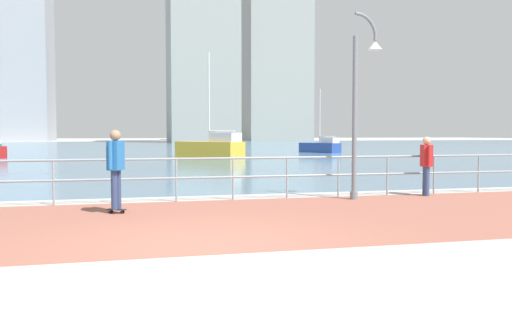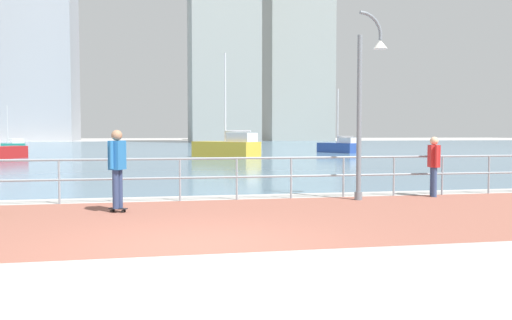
# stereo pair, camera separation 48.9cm
# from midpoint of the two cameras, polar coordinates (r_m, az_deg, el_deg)

# --- Properties ---
(ground) EXTENTS (220.00, 220.00, 0.00)m
(ground) POSITION_cam_midpoint_polar(r_m,az_deg,el_deg) (47.43, -12.42, 0.98)
(ground) COLOR #ADAAA5
(brick_paving) EXTENTS (28.00, 5.58, 0.01)m
(brick_paving) POSITION_cam_midpoint_polar(r_m,az_deg,el_deg) (9.84, -9.04, -6.73)
(brick_paving) COLOR #935647
(brick_paving) RESTS_ON ground
(harbor_water) EXTENTS (180.00, 88.00, 0.00)m
(harbor_water) POSITION_cam_midpoint_polar(r_m,az_deg,el_deg) (57.50, -12.57, 1.33)
(harbor_water) COLOR slate
(harbor_water) RESTS_ON ground
(waterfront_railing) EXTENTS (25.25, 0.06, 1.07)m
(waterfront_railing) POSITION_cam_midpoint_polar(r_m,az_deg,el_deg) (12.52, -10.01, -1.26)
(waterfront_railing) COLOR #8C99A3
(waterfront_railing) RESTS_ON ground
(lamppost) EXTENTS (0.82, 0.36, 4.66)m
(lamppost) POSITION_cam_midpoint_polar(r_m,az_deg,el_deg) (13.02, 10.63, 6.98)
(lamppost) COLOR slate
(lamppost) RESTS_ON ground
(skateboarder) EXTENTS (0.41, 0.54, 1.73)m
(skateboarder) POSITION_cam_midpoint_polar(r_m,az_deg,el_deg) (10.97, -16.65, -0.36)
(skateboarder) COLOR black
(skateboarder) RESTS_ON ground
(bystander) EXTENTS (0.31, 0.56, 1.57)m
(bystander) POSITION_cam_midpoint_polar(r_m,az_deg,el_deg) (14.14, 17.58, -0.14)
(bystander) COLOR #384C7A
(bystander) RESTS_ON ground
(sailboat_teal) EXTENTS (2.75, 3.93, 5.34)m
(sailboat_teal) POSITION_cam_midpoint_polar(r_m,az_deg,el_deg) (43.22, 6.94, 1.51)
(sailboat_teal) COLOR #284799
(sailboat_teal) RESTS_ON ground
(sailboat_navy) EXTENTS (4.40, 4.83, 7.03)m
(sailboat_navy) POSITION_cam_midpoint_polar(r_m,az_deg,el_deg) (34.40, -5.44, 1.39)
(sailboat_navy) COLOR gold
(sailboat_navy) RESTS_ON ground
(tower_glass) EXTENTS (11.39, 14.13, 35.77)m
(tower_glass) POSITION_cam_midpoint_polar(r_m,az_deg,el_deg) (91.45, -6.30, 12.74)
(tower_glass) COLOR #939993
(tower_glass) RESTS_ON ground
(tower_slate) EXTENTS (15.50, 11.73, 49.46)m
(tower_slate) POSITION_cam_midpoint_polar(r_m,az_deg,el_deg) (115.46, -26.08, 13.86)
(tower_slate) COLOR #A3A8B2
(tower_slate) RESTS_ON ground
(tower_steel) EXTENTS (13.38, 11.49, 42.82)m
(tower_steel) POSITION_cam_midpoint_polar(r_m,az_deg,el_deg) (111.45, 2.10, 12.83)
(tower_steel) COLOR #939993
(tower_steel) RESTS_ON ground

